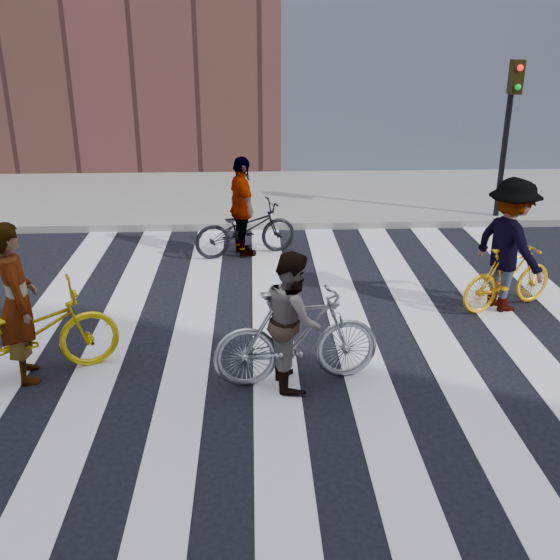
{
  "coord_description": "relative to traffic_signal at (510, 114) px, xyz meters",
  "views": [
    {
      "loc": [
        -0.8,
        -7.92,
        4.01
      ],
      "look_at": [
        -0.45,
        0.3,
        0.76
      ],
      "focal_mm": 42.0,
      "sensor_mm": 36.0,
      "label": 1
    }
  ],
  "objects": [
    {
      "name": "zebra_crosswalk",
      "position": [
        -4.4,
        -5.32,
        -2.27
      ],
      "size": [
        8.25,
        10.0,
        0.01
      ],
      "color": "silver",
      "rests_on": "ground"
    },
    {
      "name": "rider_right",
      "position": [
        -1.49,
        -4.39,
        -1.29
      ],
      "size": [
        1.16,
        1.46,
        1.98
      ],
      "primitive_type": "imported",
      "rotation": [
        0.0,
        0.0,
        1.95
      ],
      "color": "slate",
      "rests_on": "ground"
    },
    {
      "name": "rider_mid",
      "position": [
        -4.76,
        -6.42,
        -1.46
      ],
      "size": [
        0.73,
        0.88,
        1.64
      ],
      "primitive_type": "imported",
      "rotation": [
        0.0,
        0.0,
        1.71
      ],
      "color": "slate",
      "rests_on": "ground"
    },
    {
      "name": "sidewalk_far",
      "position": [
        -4.4,
        2.18,
        -2.2
      ],
      "size": [
        100.0,
        5.0,
        0.15
      ],
      "primitive_type": "cube",
      "color": "gray",
      "rests_on": "ground"
    },
    {
      "name": "bike_dark_rear",
      "position": [
        -5.34,
        -1.82,
        -1.78
      ],
      "size": [
        2.0,
        1.2,
        0.99
      ],
      "primitive_type": "imported",
      "rotation": [
        0.0,
        0.0,
        1.88
      ],
      "color": "black",
      "rests_on": "ground"
    },
    {
      "name": "traffic_signal",
      "position": [
        0.0,
        0.0,
        0.0
      ],
      "size": [
        0.22,
        0.42,
        3.33
      ],
      "color": "black",
      "rests_on": "ground"
    },
    {
      "name": "bike_yellow_left",
      "position": [
        -7.9,
        -6.16,
        -1.72
      ],
      "size": [
        2.26,
        1.53,
        1.12
      ],
      "primitive_type": "imported",
      "rotation": [
        0.0,
        0.0,
        1.97
      ],
      "color": "yellow",
      "rests_on": "ground"
    },
    {
      "name": "bike_yellow_right",
      "position": [
        -1.44,
        -4.39,
        -1.79
      ],
      "size": [
        1.67,
        1.03,
        0.97
      ],
      "primitive_type": "imported",
      "rotation": [
        0.0,
        0.0,
        1.95
      ],
      "color": "#FFAE0E",
      "rests_on": "ground"
    },
    {
      "name": "rider_left",
      "position": [
        -7.95,
        -6.16,
        -1.3
      ],
      "size": [
        0.71,
        0.84,
        1.95
      ],
      "primitive_type": "imported",
      "rotation": [
        0.0,
        0.0,
        1.97
      ],
      "color": "slate",
      "rests_on": "ground"
    },
    {
      "name": "rider_rear",
      "position": [
        -5.39,
        -1.82,
        -1.37
      ],
      "size": [
        0.75,
        1.15,
        1.82
      ],
      "primitive_type": "imported",
      "rotation": [
        0.0,
        0.0,
        1.88
      ],
      "color": "slate",
      "rests_on": "ground"
    },
    {
      "name": "ground",
      "position": [
        -4.4,
        -5.32,
        -2.28
      ],
      "size": [
        100.0,
        100.0,
        0.0
      ],
      "primitive_type": "plane",
      "color": "black",
      "rests_on": "ground"
    },
    {
      "name": "bike_silver_mid",
      "position": [
        -4.71,
        -6.42,
        -1.69
      ],
      "size": [
        2.02,
        0.83,
        1.18
      ],
      "primitive_type": "imported",
      "rotation": [
        0.0,
        0.0,
        1.71
      ],
      "color": "#9CA0A5",
      "rests_on": "ground"
    }
  ]
}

